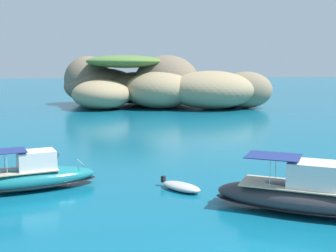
{
  "coord_description": "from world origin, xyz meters",
  "views": [
    {
      "loc": [
        -5.1,
        -13.46,
        7.02
      ],
      "look_at": [
        -1.06,
        19.59,
        2.25
      ],
      "focal_mm": 46.88,
      "sensor_mm": 36.0,
      "label": 1
    }
  ],
  "objects_px": {
    "islet_large": "(139,85)",
    "islet_small": "(222,90)",
    "motorboat_charcoal": "(304,196)",
    "motorboat_teal": "(31,177)",
    "dinghy_tender": "(181,187)"
  },
  "relations": [
    {
      "from": "islet_small",
      "to": "dinghy_tender",
      "type": "bearing_deg",
      "value": -106.68
    },
    {
      "from": "islet_large",
      "to": "islet_small",
      "type": "relative_size",
      "value": 1.79
    },
    {
      "from": "islet_large",
      "to": "motorboat_charcoal",
      "type": "xyz_separation_m",
      "value": [
        4.64,
        -54.72,
        -2.52
      ]
    },
    {
      "from": "islet_large",
      "to": "motorboat_teal",
      "type": "xyz_separation_m",
      "value": [
        -8.88,
        -49.12,
        -2.63
      ]
    },
    {
      "from": "islet_small",
      "to": "motorboat_charcoal",
      "type": "bearing_deg",
      "value": -99.42
    },
    {
      "from": "islet_large",
      "to": "motorboat_teal",
      "type": "relative_size",
      "value": 4.16
    },
    {
      "from": "islet_small",
      "to": "motorboat_teal",
      "type": "xyz_separation_m",
      "value": [
        -21.58,
        -43.03,
        -2.06
      ]
    },
    {
      "from": "islet_large",
      "to": "islet_small",
      "type": "bearing_deg",
      "value": -25.63
    },
    {
      "from": "islet_small",
      "to": "motorboat_teal",
      "type": "height_order",
      "value": "islet_small"
    },
    {
      "from": "motorboat_teal",
      "to": "islet_small",
      "type": "bearing_deg",
      "value": 63.36
    },
    {
      "from": "islet_large",
      "to": "islet_small",
      "type": "height_order",
      "value": "islet_large"
    },
    {
      "from": "islet_large",
      "to": "motorboat_charcoal",
      "type": "bearing_deg",
      "value": -85.16
    },
    {
      "from": "islet_large",
      "to": "motorboat_charcoal",
      "type": "relative_size",
      "value": 3.72
    },
    {
      "from": "islet_large",
      "to": "motorboat_charcoal",
      "type": "distance_m",
      "value": 54.97
    },
    {
      "from": "islet_large",
      "to": "dinghy_tender",
      "type": "bearing_deg",
      "value": -90.63
    }
  ]
}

